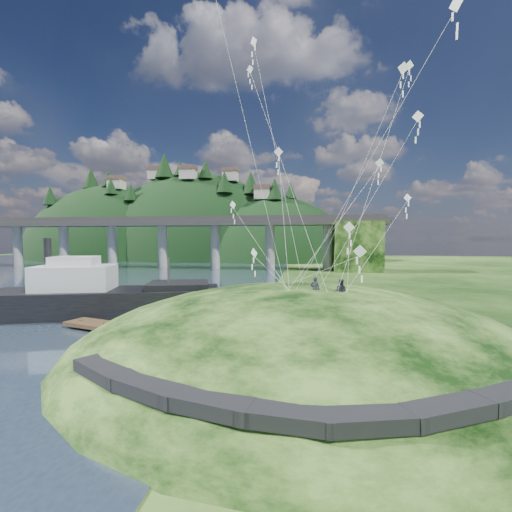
# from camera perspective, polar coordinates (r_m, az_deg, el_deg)

# --- Properties ---
(ground) EXTENTS (320.00, 320.00, 0.00)m
(ground) POSITION_cam_1_polar(r_m,az_deg,el_deg) (26.15, -10.99, -16.12)
(ground) COLOR black
(ground) RESTS_ON ground
(grass_hill) EXTENTS (36.00, 32.00, 13.00)m
(grass_hill) POSITION_cam_1_polar(r_m,az_deg,el_deg) (27.26, 7.58, -18.64)
(grass_hill) COLOR black
(grass_hill) RESTS_ON ground
(footpath) EXTENTS (22.29, 5.84, 0.83)m
(footpath) POSITION_cam_1_polar(r_m,az_deg,el_deg) (15.06, 5.16, -22.25)
(footpath) COLOR black
(footpath) RESTS_ON ground
(bridge) EXTENTS (160.00, 11.00, 15.00)m
(bridge) POSITION_cam_1_polar(r_m,az_deg,el_deg) (99.63, -12.38, 3.48)
(bridge) COLOR #2D2B2B
(bridge) RESTS_ON ground
(far_ridge) EXTENTS (153.00, 70.00, 94.50)m
(far_ridge) POSITION_cam_1_polar(r_m,az_deg,el_deg) (155.26, -11.57, -3.10)
(far_ridge) COLOR black
(far_ridge) RESTS_ON ground
(work_barge) EXTENTS (25.38, 12.91, 8.57)m
(work_barge) POSITION_cam_1_polar(r_m,az_deg,el_deg) (41.90, -24.09, -6.09)
(work_barge) COLOR black
(work_barge) RESTS_ON ground
(wooden_dock) EXTENTS (14.64, 6.27, 1.04)m
(wooden_dock) POSITION_cam_1_polar(r_m,az_deg,el_deg) (32.96, -20.21, -11.41)
(wooden_dock) COLOR #392717
(wooden_dock) RESTS_ON ground
(kite_flyers) EXTENTS (2.61, 0.95, 1.86)m
(kite_flyers) POSITION_cam_1_polar(r_m,az_deg,el_deg) (24.12, 12.50, -3.61)
(kite_flyers) COLOR #23232F
(kite_flyers) RESTS_ON ground
(kite_swarm) EXTENTS (17.13, 17.22, 19.41)m
(kite_swarm) POSITION_cam_1_polar(r_m,az_deg,el_deg) (28.79, 13.38, 19.00)
(kite_swarm) COLOR white
(kite_swarm) RESTS_ON ground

